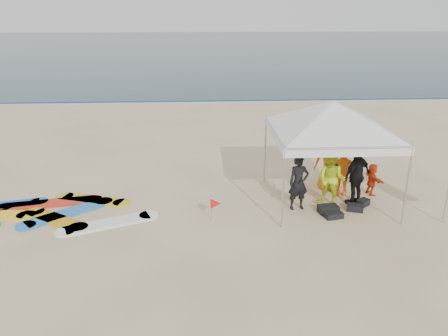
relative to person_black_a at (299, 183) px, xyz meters
The scene contains 13 objects.
ground 3.94m from the person_black_a, 143.17° to the right, with size 120.00×120.00×0.00m, color beige.
ocean 57.78m from the person_black_a, 93.06° to the left, with size 160.00×84.00×0.08m, color #0C2633.
shoreline_foam 16.21m from the person_black_a, 101.00° to the left, with size 160.00×1.20×0.01m, color silver.
person_black_a is the anchor object (origin of this frame).
person_yellow 1.01m from the person_black_a, ahead, with size 0.81×0.63×1.68m, color #C6E21F.
person_orange_a 1.83m from the person_black_a, 30.40° to the left, with size 1.12×0.64×1.73m, color orange.
person_black_b 1.80m from the person_black_a, ahead, with size 1.05×0.44×1.80m, color black.
person_orange_b 1.93m from the person_black_a, 47.22° to the left, with size 0.96×0.62×1.96m, color #C97011.
person_seated 2.71m from the person_black_a, 19.74° to the left, with size 0.94×0.30×1.01m, color red.
canopy_tent 2.51m from the person_black_a, 28.08° to the left, with size 4.66×4.66×3.51m.
marker_pennant 2.51m from the person_black_a, 165.74° to the right, with size 0.28×0.28×0.64m.
gear_pile 1.43m from the person_black_a, 15.07° to the right, with size 1.69×1.15×0.22m.
surfboard_spread 7.33m from the person_black_a, behind, with size 6.09×2.81×0.07m.
Camera 1 is at (0.31, -9.16, 5.52)m, focal length 35.00 mm.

